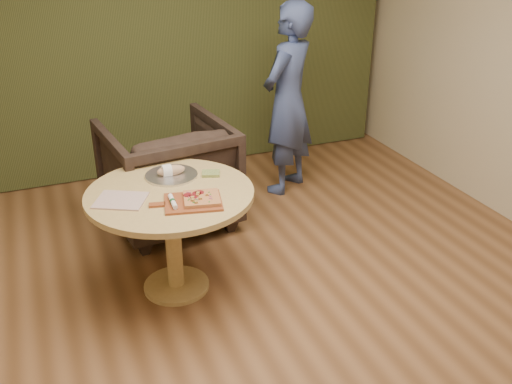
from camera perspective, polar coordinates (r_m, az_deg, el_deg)
The scene contains 12 objects.
room_shell at distance 2.92m, azimuth 2.01°, elevation 6.86°, with size 5.04×6.04×2.84m.
curtain at distance 5.61m, azimuth -10.50°, elevation 15.79°, with size 4.80×0.14×2.78m, color #323A1A.
pedestal_table at distance 3.78m, azimuth -8.49°, elevation -1.83°, with size 1.09×1.09×0.75m.
pizza_paddle at distance 3.54m, azimuth -6.48°, elevation -1.03°, with size 0.47×0.35×0.01m.
flatbread_pizza at distance 3.54m, azimuth -5.49°, elevation -0.61°, with size 0.26×0.26×0.04m.
cutlery_roll at distance 3.51m, azimuth -8.33°, elevation -0.94°, with size 0.04×0.20×0.03m.
newspaper at distance 3.64m, azimuth -13.37°, elevation -0.81°, with size 0.30×0.25×0.01m, color silver.
serving_tray at distance 3.92m, azimuth -8.45°, elevation 1.67°, with size 0.36×0.36×0.02m.
bread_roll at distance 3.91m, azimuth -8.61°, elevation 2.14°, with size 0.19×0.09×0.09m.
green_packet at distance 3.91m, azimuth -4.54°, elevation 1.86°, with size 0.12×0.10×0.02m, color #5A6E31.
armchair at distance 4.71m, azimuth -8.85°, elevation 2.32°, with size 0.95×0.89×0.98m, color black.
person_standing at distance 5.16m, azimuth 3.21°, elevation 9.13°, with size 0.63×0.41×1.72m, color #39497D.
Camera 1 is at (-1.12, -2.51, 2.35)m, focal length 40.00 mm.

